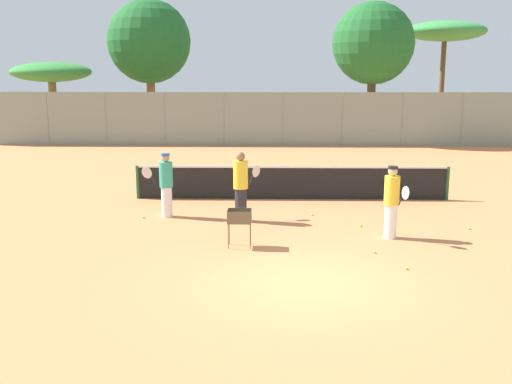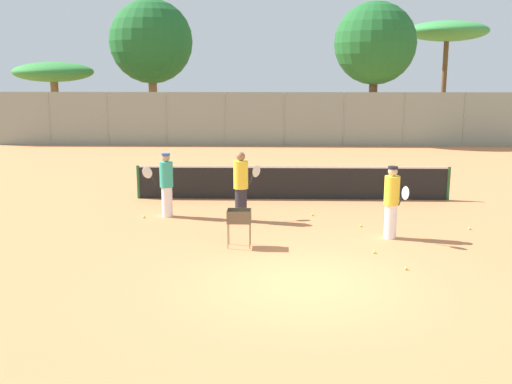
% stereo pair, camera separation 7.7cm
% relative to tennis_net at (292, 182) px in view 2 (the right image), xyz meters
% --- Properties ---
extents(ground_plane, '(80.00, 80.00, 0.00)m').
position_rel_tennis_net_xyz_m(ground_plane, '(0.00, -7.58, -0.56)').
color(ground_plane, '#D37F4C').
extents(tennis_net, '(9.96, 0.10, 1.07)m').
position_rel_tennis_net_xyz_m(tennis_net, '(0.00, 0.00, 0.00)').
color(tennis_net, '#26592D').
rests_on(tennis_net, ground_plane).
extents(back_fence, '(31.50, 0.08, 2.83)m').
position_rel_tennis_net_xyz_m(back_fence, '(-0.00, 13.10, 0.86)').
color(back_fence, gray).
rests_on(back_fence, ground_plane).
extents(tree_0, '(5.12, 5.12, 8.22)m').
position_rel_tennis_net_xyz_m(tree_0, '(-8.12, 19.04, 5.07)').
color(tree_0, brown).
rests_on(tree_0, ground_plane).
extents(tree_1, '(4.42, 4.42, 7.59)m').
position_rel_tennis_net_xyz_m(tree_1, '(4.88, 14.65, 4.79)').
color(tree_1, brown).
rests_on(tree_1, ground_plane).
extents(tree_2, '(4.75, 4.75, 4.42)m').
position_rel_tennis_net_xyz_m(tree_2, '(-13.84, 17.67, 3.21)').
color(tree_2, brown).
rests_on(tree_2, ground_plane).
extents(tree_3, '(4.89, 4.89, 6.86)m').
position_rel_tennis_net_xyz_m(tree_3, '(9.91, 18.97, 5.63)').
color(tree_3, brown).
rests_on(tree_3, ground_plane).
extents(player_white_outfit, '(0.93, 0.37, 1.81)m').
position_rel_tennis_net_xyz_m(player_white_outfit, '(-3.61, -2.35, 0.38)').
color(player_white_outfit, white).
rests_on(player_white_outfit, ground_plane).
extents(player_red_cap, '(0.49, 0.88, 1.80)m').
position_rel_tennis_net_xyz_m(player_red_cap, '(2.28, -4.38, 0.38)').
color(player_red_cap, white).
rests_on(player_red_cap, ground_plane).
extents(player_yellow_shirt, '(0.76, 0.74, 1.91)m').
position_rel_tennis_net_xyz_m(player_yellow_shirt, '(-1.49, -2.78, 0.42)').
color(player_yellow_shirt, '#26262D').
rests_on(player_yellow_shirt, ground_plane).
extents(ball_cart, '(0.56, 0.41, 0.89)m').
position_rel_tennis_net_xyz_m(ball_cart, '(-1.42, -5.19, 0.11)').
color(ball_cart, brown).
rests_on(ball_cart, ground_plane).
extents(tennis_ball_0, '(0.07, 0.07, 0.07)m').
position_rel_tennis_net_xyz_m(tennis_ball_0, '(2.15, -6.74, -0.53)').
color(tennis_ball_0, '#D1E54C').
rests_on(tennis_ball_0, ground_plane).
extents(tennis_ball_1, '(0.07, 0.07, 0.07)m').
position_rel_tennis_net_xyz_m(tennis_ball_1, '(4.50, -3.53, -0.53)').
color(tennis_ball_1, '#D1E54C').
rests_on(tennis_ball_1, ground_plane).
extents(tennis_ball_2, '(0.07, 0.07, 0.07)m').
position_rel_tennis_net_xyz_m(tennis_ball_2, '(-1.43, -1.84, -0.53)').
color(tennis_ball_2, '#D1E54C').
rests_on(tennis_ball_2, ground_plane).
extents(tennis_ball_3, '(0.07, 0.07, 0.07)m').
position_rel_tennis_net_xyz_m(tennis_ball_3, '(-4.23, -2.54, -0.53)').
color(tennis_ball_3, '#D1E54C').
rests_on(tennis_ball_3, ground_plane).
extents(tennis_ball_4, '(0.07, 0.07, 0.07)m').
position_rel_tennis_net_xyz_m(tennis_ball_4, '(1.68, -5.62, -0.53)').
color(tennis_ball_4, '#D1E54C').
rests_on(tennis_ball_4, ground_plane).
extents(tennis_ball_5, '(0.07, 0.07, 0.07)m').
position_rel_tennis_net_xyz_m(tennis_ball_5, '(0.50, -2.15, -0.53)').
color(tennis_ball_5, '#D1E54C').
rests_on(tennis_ball_5, ground_plane).
extents(tennis_ball_6, '(0.07, 0.07, 0.07)m').
position_rel_tennis_net_xyz_m(tennis_ball_6, '(1.71, -3.33, -0.53)').
color(tennis_ball_6, '#D1E54C').
rests_on(tennis_ball_6, ground_plane).
extents(parked_car, '(4.20, 1.70, 1.60)m').
position_rel_tennis_net_xyz_m(parked_car, '(-0.80, 17.90, 0.10)').
color(parked_car, '#3F4C8C').
rests_on(parked_car, ground_plane).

